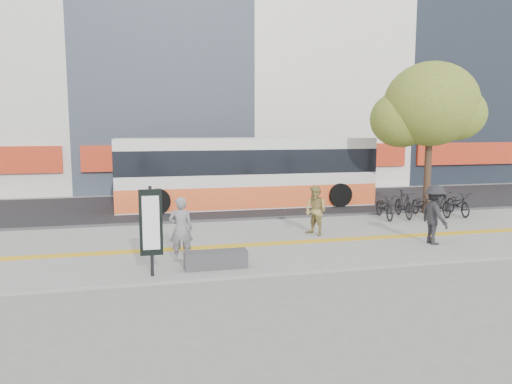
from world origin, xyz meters
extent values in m
plane|color=slate|center=(0.00, 0.00, 0.00)|extent=(120.00, 120.00, 0.00)
cube|color=slate|center=(0.00, 1.50, 0.04)|extent=(40.00, 7.00, 0.08)
cube|color=gold|center=(0.00, 1.00, 0.09)|extent=(40.00, 0.45, 0.01)
cube|color=black|center=(0.00, 9.00, 0.03)|extent=(40.00, 8.00, 0.06)
cube|color=#39393B|center=(0.00, 5.00, 0.07)|extent=(40.00, 0.25, 0.14)
cube|color=red|center=(2.00, 14.05, 2.00)|extent=(19.00, 0.50, 1.40)
cube|color=#ACACA7|center=(20.00, 20.00, 13.00)|extent=(16.00, 12.00, 26.00)
cube|color=#39393B|center=(-2.60, -1.20, 0.30)|extent=(1.60, 0.45, 0.45)
cylinder|color=black|center=(-4.20, -1.50, 1.18)|extent=(0.08, 0.08, 2.20)
cube|color=black|center=(-4.20, -1.50, 1.40)|extent=(0.55, 0.08, 1.60)
cube|color=white|center=(-4.20, -1.55, 1.40)|extent=(0.40, 0.02, 1.30)
cylinder|color=#352118|center=(7.20, 4.70, 1.68)|extent=(0.28, 0.28, 3.20)
ellipsoid|color=#4A6D24|center=(7.20, 4.70, 4.60)|extent=(3.80, 3.80, 3.42)
ellipsoid|color=#4A6D24|center=(6.20, 5.20, 4.00)|extent=(2.60, 2.60, 2.34)
ellipsoid|color=#4A6D24|center=(8.10, 4.30, 4.20)|extent=(2.40, 2.40, 2.16)
ellipsoid|color=#4A6D24|center=(7.50, 5.50, 5.40)|extent=(2.20, 2.20, 1.98)
cube|color=silver|center=(0.33, 8.50, 1.62)|extent=(11.69, 2.44, 3.12)
cube|color=#F05C29|center=(0.33, 8.50, 0.60)|extent=(11.71, 2.46, 0.97)
cube|color=black|center=(0.33, 8.50, 2.16)|extent=(11.71, 2.46, 1.07)
cylinder|color=black|center=(-3.76, 7.28, 0.60)|extent=(1.07, 0.34, 1.07)
cylinder|color=black|center=(-3.76, 9.72, 0.60)|extent=(1.07, 0.34, 1.07)
cylinder|color=black|center=(4.42, 7.28, 0.60)|extent=(1.07, 0.34, 1.07)
cylinder|color=black|center=(4.42, 9.72, 0.60)|extent=(1.07, 0.34, 1.07)
imported|color=black|center=(4.92, 4.00, 0.57)|extent=(0.94, 1.96, 0.99)
imported|color=black|center=(5.75, 4.00, 0.63)|extent=(0.79, 1.88, 1.09)
imported|color=black|center=(6.57, 4.00, 0.57)|extent=(0.94, 1.96, 0.99)
imported|color=black|center=(7.40, 4.00, 0.63)|extent=(0.79, 1.88, 1.09)
imported|color=black|center=(8.23, 4.00, 0.57)|extent=(0.94, 1.96, 0.99)
imported|color=black|center=(-3.40, -0.31, 0.95)|extent=(0.68, 0.49, 1.75)
imported|color=olive|center=(1.22, 1.83, 0.91)|extent=(0.94, 1.01, 1.66)
imported|color=black|center=(4.36, -0.16, 1.00)|extent=(0.69, 1.19, 1.83)
camera|label=1|loc=(-4.38, -13.12, 3.65)|focal=33.93mm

